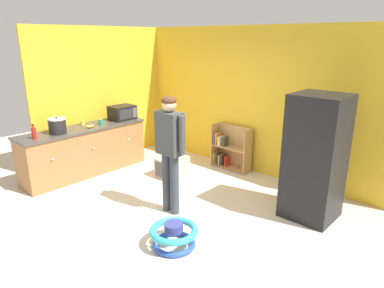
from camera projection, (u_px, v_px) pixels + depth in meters
ground_plane at (163, 211)px, 5.12m from camera, size 12.00×12.00×0.00m
back_wall at (253, 101)px, 6.36m from camera, size 5.20×0.06×2.70m
left_side_wall at (102, 96)px, 6.98m from camera, size 0.06×2.99×2.70m
kitchen_counter at (85, 150)px, 6.45m from camera, size 0.65×2.39×0.90m
refrigerator at (315, 158)px, 4.76m from camera, size 0.73×0.68×1.78m
bookshelf at (230, 150)px, 6.76m from camera, size 0.80×0.28×0.85m
standing_person at (170, 144)px, 4.83m from camera, size 0.57×0.22×1.74m
baby_walker at (174, 235)px, 4.23m from camera, size 0.60×0.60×0.32m
pet_carrier at (172, 166)px, 6.41m from camera, size 0.42×0.55×0.36m
microwave at (122, 113)px, 6.89m from camera, size 0.37×0.48×0.28m
crock_pot at (57, 126)px, 5.88m from camera, size 0.30×0.30×0.29m
banana_bunch at (90, 126)px, 6.30m from camera, size 0.15×0.16×0.04m
ketchup_bottle at (34, 133)px, 5.58m from camera, size 0.07×0.07×0.25m
teal_cup at (101, 122)px, 6.52m from camera, size 0.08×0.08×0.09m
white_cup at (64, 125)px, 6.27m from camera, size 0.08×0.08×0.09m
yellow_cup at (83, 123)px, 6.47m from camera, size 0.08×0.08×0.09m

